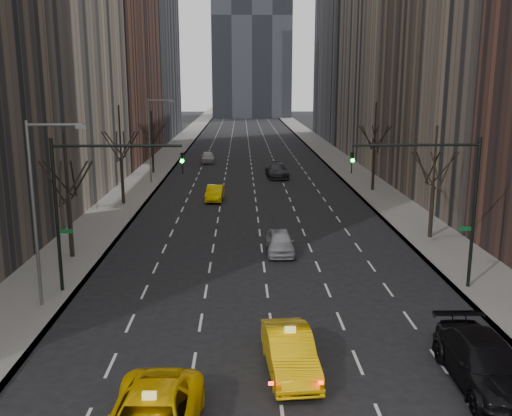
{
  "coord_description": "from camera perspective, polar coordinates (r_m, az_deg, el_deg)",
  "views": [
    {
      "loc": [
        -1.32,
        -16.63,
        10.88
      ],
      "look_at": [
        -0.46,
        16.62,
        3.5
      ],
      "focal_mm": 40.0,
      "sensor_mm": 36.0,
      "label": 1
    }
  ],
  "objects": [
    {
      "name": "traffic_mast_left",
      "position": [
        30.15,
        -16.42,
        1.69
      ],
      "size": [
        6.69,
        0.39,
        8.0
      ],
      "color": "black",
      "rests_on": "ground"
    },
    {
      "name": "far_car_white",
      "position": [
        78.82,
        -4.85,
        5.09
      ],
      "size": [
        1.98,
        4.51,
        1.51
      ],
      "primitive_type": "imported",
      "rotation": [
        0.0,
        0.0,
        0.04
      ],
      "color": "#B9B9B9",
      "rests_on": "ground"
    },
    {
      "name": "sidewalk_left",
      "position": [
        87.98,
        -8.64,
        5.32
      ],
      "size": [
        4.5,
        320.0,
        0.15
      ],
      "primitive_type": "cube",
      "color": "slate",
      "rests_on": "ground"
    },
    {
      "name": "tree_rw_b",
      "position": [
        41.49,
        17.29,
        2.0
      ],
      "size": [
        3.36,
        3.5,
        7.82
      ],
      "color": "black",
      "rests_on": "ground"
    },
    {
      "name": "sidewalk_right",
      "position": [
        88.35,
        7.4,
        5.38
      ],
      "size": [
        4.5,
        320.0,
        0.15
      ],
      "primitive_type": "cube",
      "color": "slate",
      "rests_on": "ground"
    },
    {
      "name": "streetlight_far",
      "position": [
        62.58,
        -10.31,
        7.49
      ],
      "size": [
        2.83,
        0.22,
        9.0
      ],
      "color": "slate",
      "rests_on": "ground"
    },
    {
      "name": "streetlight_near",
      "position": [
        28.76,
        -20.77,
        1.15
      ],
      "size": [
        2.83,
        0.22,
        9.0
      ],
      "color": "slate",
      "rests_on": "ground"
    },
    {
      "name": "far_suv_grey",
      "position": [
        66.33,
        2.1,
        3.78
      ],
      "size": [
        2.71,
        5.83,
        1.65
      ],
      "primitive_type": "imported",
      "rotation": [
        0.0,
        0.0,
        0.07
      ],
      "color": "#333338",
      "rests_on": "ground"
    },
    {
      "name": "tree_lw_b",
      "position": [
        36.94,
        -18.25,
        0.7
      ],
      "size": [
        3.36,
        3.5,
        7.82
      ],
      "color": "black",
      "rests_on": "ground"
    },
    {
      "name": "tree_lw_d",
      "position": [
        69.84,
        -10.33,
        6.29
      ],
      "size": [
        3.36,
        3.5,
        7.36
      ],
      "color": "black",
      "rests_on": "ground"
    },
    {
      "name": "taxi_sedan",
      "position": [
        22.45,
        3.4,
        -14.18
      ],
      "size": [
        2.09,
        5.02,
        1.62
      ],
      "primitive_type": "imported",
      "rotation": [
        0.0,
        0.0,
        0.08
      ],
      "color": "#FFBD05",
      "rests_on": "ground"
    },
    {
      "name": "tree_lw_c",
      "position": [
        52.19,
        -13.32,
        4.64
      ],
      "size": [
        3.36,
        3.5,
        8.74
      ],
      "color": "black",
      "rests_on": "ground"
    },
    {
      "name": "tree_rw_c",
      "position": [
        58.58,
        11.73,
        5.54
      ],
      "size": [
        3.36,
        3.5,
        8.74
      ],
      "color": "black",
      "rests_on": "ground"
    },
    {
      "name": "parked_suv_black",
      "position": [
        23.02,
        21.94,
        -14.22
      ],
      "size": [
        2.51,
        6.05,
        1.75
      ],
      "primitive_type": "imported",
      "rotation": [
        0.0,
        0.0,
        -0.01
      ],
      "color": "black",
      "rests_on": "ground"
    },
    {
      "name": "far_taxi",
      "position": [
        53.51,
        -4.13,
        1.51
      ],
      "size": [
        1.69,
        4.31,
        1.4
      ],
      "primitive_type": "imported",
      "rotation": [
        0.0,
        0.0,
        -0.05
      ],
      "color": "yellow",
      "rests_on": "ground"
    },
    {
      "name": "silver_sedan_ahead",
      "position": [
        37.02,
        2.42,
        -3.4
      ],
      "size": [
        1.76,
        4.35,
        1.48
      ],
      "primitive_type": "imported",
      "rotation": [
        0.0,
        0.0,
        -0.0
      ],
      "color": "#A7A9AF",
      "rests_on": "ground"
    },
    {
      "name": "traffic_mast_right",
      "position": [
        30.94,
        18.26,
        1.84
      ],
      "size": [
        6.69,
        0.39,
        8.0
      ],
      "color": "black",
      "rests_on": "ground"
    }
  ]
}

